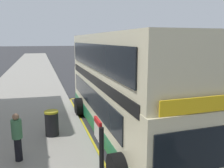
{
  "coord_description": "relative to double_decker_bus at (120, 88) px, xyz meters",
  "views": [
    {
      "loc": [
        -5.78,
        -3.1,
        4.15
      ],
      "look_at": [
        -2.52,
        7.09,
        2.06
      ],
      "focal_mm": 36.21,
      "sensor_mm": 36.0,
      "label": 1
    }
  ],
  "objects": [
    {
      "name": "pavement_near",
      "position": [
        -4.54,
        25.92,
        -1.99
      ],
      "size": [
        6.0,
        76.0,
        0.14
      ],
      "primitive_type": "cube",
      "color": "gray",
      "rests_on": "ground"
    },
    {
      "name": "ground_plane",
      "position": [
        2.46,
        25.92,
        -2.06
      ],
      "size": [
        260.0,
        260.0,
        0.0
      ],
      "primitive_type": "plane",
      "color": "#333335"
    },
    {
      "name": "double_decker_bus",
      "position": [
        0.0,
        0.0,
        0.0
      ],
      "size": [
        3.23,
        10.34,
        4.4
      ],
      "color": "beige",
      "rests_on": "ground"
    },
    {
      "name": "parked_car_grey_behind",
      "position": [
        7.05,
        30.72,
        -1.26
      ],
      "size": [
        2.09,
        4.2,
        1.62
      ],
      "rotation": [
        0.0,
        0.0,
        3.18
      ],
      "color": "slate",
      "rests_on": "ground"
    },
    {
      "name": "bus_bay_markings",
      "position": [
        0.05,
        0.0,
        -2.06
      ],
      "size": [
        3.2,
        13.32,
        0.01
      ],
      "color": "yellow",
      "rests_on": "ground"
    },
    {
      "name": "litter_bin",
      "position": [
        -3.0,
        0.25,
        -1.38
      ],
      "size": [
        0.59,
        0.59,
        1.08
      ],
      "color": "black",
      "rests_on": "pavement_near"
    },
    {
      "name": "pedestrian_waiting_near_sign",
      "position": [
        -4.19,
        -1.55,
        -1.02
      ],
      "size": [
        0.34,
        0.34,
        1.66
      ],
      "color": "black",
      "rests_on": "pavement_near"
    }
  ]
}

